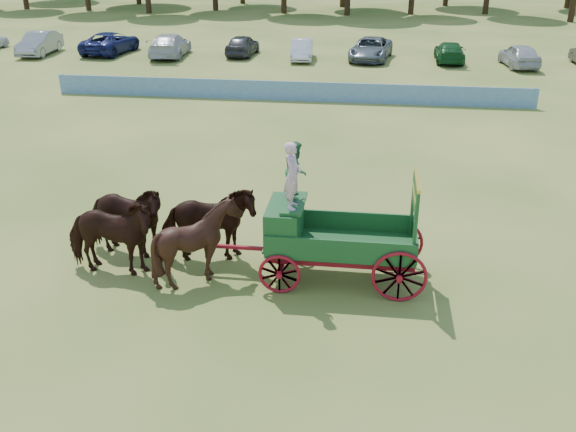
{
  "coord_description": "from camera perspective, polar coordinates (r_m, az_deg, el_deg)",
  "views": [
    {
      "loc": [
        3.55,
        -16.0,
        8.59
      ],
      "look_at": [
        1.4,
        0.02,
        1.3
      ],
      "focal_mm": 40.0,
      "sensor_mm": 36.0,
      "label": 1
    }
  ],
  "objects": [
    {
      "name": "horse_lead_right",
      "position": [
        18.53,
        -14.31,
        -0.32
      ],
      "size": [
        2.79,
        1.6,
        2.23
      ],
      "primitive_type": "imported",
      "rotation": [
        0.0,
        0.0,
        1.42
      ],
      "color": "black",
      "rests_on": "ground"
    },
    {
      "name": "horse_lead_left",
      "position": [
        17.61,
        -15.57,
        -1.8
      ],
      "size": [
        2.68,
        1.29,
        2.23
      ],
      "primitive_type": "imported",
      "rotation": [
        0.0,
        0.0,
        1.54
      ],
      "color": "black",
      "rests_on": "ground"
    },
    {
      "name": "ground",
      "position": [
        18.5,
        -4.32,
        -3.46
      ],
      "size": [
        160.0,
        160.0,
        0.0
      ],
      "primitive_type": "plane",
      "color": "#A8994C",
      "rests_on": "ground"
    },
    {
      "name": "parked_cars",
      "position": [
        46.77,
        6.47,
        14.51
      ],
      "size": [
        56.85,
        6.62,
        1.64
      ],
      "color": "silver",
      "rests_on": "ground"
    },
    {
      "name": "sponsor_banner",
      "position": [
        35.23,
        0.01,
        11.05
      ],
      "size": [
        26.0,
        0.08,
        1.05
      ],
      "primitive_type": "cube",
      "color": "#1B5894",
      "rests_on": "ground"
    },
    {
      "name": "horse_wheel_right",
      "position": [
        17.8,
        -7.1,
        -0.76
      ],
      "size": [
        2.84,
        1.75,
        2.23
      ],
      "primitive_type": "imported",
      "rotation": [
        0.0,
        0.0,
        1.79
      ],
      "color": "black",
      "rests_on": "ground"
    },
    {
      "name": "farm_dray",
      "position": [
        16.61,
        2.27,
        -0.41
      ],
      "size": [
        6.0,
        2.0,
        3.87
      ],
      "color": "maroon",
      "rests_on": "ground"
    },
    {
      "name": "horse_wheel_left",
      "position": [
        16.84,
        -8.01,
        -2.32
      ],
      "size": [
        2.15,
        1.94,
        2.23
      ],
      "primitive_type": "imported",
      "rotation": [
        0.0,
        0.0,
        1.5
      ],
      "color": "black",
      "rests_on": "ground"
    }
  ]
}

